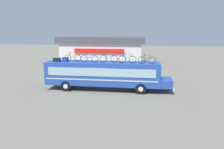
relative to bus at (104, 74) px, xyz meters
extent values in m
plane|color=slate|center=(-0.20, 0.00, -1.70)|extent=(120.00, 120.00, 0.00)
cube|color=#23479E|center=(-0.20, 0.00, 0.05)|extent=(11.51, 2.36, 2.27)
cube|color=#23479E|center=(6.15, 0.00, -0.71)|extent=(1.18, 2.17, 0.75)
cube|color=#99B7C6|center=(-0.20, -1.19, 0.36)|extent=(10.59, 0.04, 0.81)
cube|color=#99B7C6|center=(-0.20, 1.19, 0.36)|extent=(10.59, 0.04, 0.81)
cube|color=silver|center=(-0.20, -1.20, -0.40)|extent=(11.05, 0.03, 0.12)
cube|color=silver|center=(-0.20, 1.20, -0.40)|extent=(11.05, 0.03, 0.12)
cube|color=silver|center=(6.80, 0.00, -1.17)|extent=(0.16, 2.24, 0.24)
cylinder|color=black|center=(3.72, -1.04, -1.17)|extent=(1.06, 0.28, 1.06)
cylinder|color=silver|center=(3.72, -1.04, -1.17)|extent=(0.48, 0.30, 0.48)
cylinder|color=black|center=(3.72, 1.04, -1.17)|extent=(1.06, 0.28, 1.06)
cylinder|color=silver|center=(3.72, 1.04, -1.17)|extent=(0.48, 0.30, 0.48)
cylinder|color=black|center=(-3.77, -1.04, -1.17)|extent=(1.06, 0.28, 1.06)
cylinder|color=silver|center=(-3.77, -1.04, -1.17)|extent=(0.48, 0.30, 0.48)
cylinder|color=black|center=(-3.77, 1.04, -1.17)|extent=(1.06, 0.28, 1.06)
cylinder|color=silver|center=(-3.77, 1.04, -1.17)|extent=(0.48, 0.30, 0.48)
cube|color=black|center=(-4.91, -0.27, 1.38)|extent=(0.71, 0.34, 0.38)
cube|color=#193899|center=(-4.06, -0.11, 1.40)|extent=(0.53, 0.53, 0.43)
torus|color=black|center=(-3.90, 0.22, 1.53)|extent=(0.70, 0.04, 0.70)
torus|color=black|center=(-2.82, 0.22, 1.53)|extent=(0.70, 0.04, 0.70)
cylinder|color=orange|center=(-3.57, 0.22, 1.79)|extent=(0.21, 0.04, 0.50)
cylinder|color=orange|center=(-3.25, 0.22, 1.78)|extent=(0.50, 0.04, 0.48)
cylinder|color=orange|center=(-3.34, 0.22, 2.02)|extent=(0.65, 0.04, 0.07)
cylinder|color=orange|center=(-3.69, 0.22, 1.54)|extent=(0.41, 0.03, 0.05)
cylinder|color=orange|center=(-3.78, 0.22, 1.78)|extent=(0.26, 0.03, 0.52)
cylinder|color=orange|center=(-2.92, 0.22, 1.77)|extent=(0.22, 0.03, 0.48)
cylinder|color=silver|center=(-3.02, 0.22, 2.05)|extent=(0.03, 0.44, 0.03)
ellipsoid|color=black|center=(-3.66, 0.22, 2.08)|extent=(0.20, 0.08, 0.06)
torus|color=black|center=(-2.02, -0.25, 1.53)|extent=(0.69, 0.04, 0.69)
torus|color=black|center=(-0.93, -0.25, 1.53)|extent=(0.69, 0.04, 0.69)
cylinder|color=#197FDB|center=(-1.69, -0.25, 1.79)|extent=(0.21, 0.04, 0.49)
cylinder|color=#197FDB|center=(-1.37, -0.25, 1.78)|extent=(0.51, 0.04, 0.48)
cylinder|color=#197FDB|center=(-1.45, -0.25, 2.02)|extent=(0.66, 0.04, 0.07)
cylinder|color=#197FDB|center=(-1.81, -0.25, 1.54)|extent=(0.42, 0.03, 0.05)
cylinder|color=#197FDB|center=(-1.90, -0.25, 1.78)|extent=(0.27, 0.03, 0.51)
cylinder|color=#197FDB|center=(-1.03, -0.25, 1.77)|extent=(0.23, 0.03, 0.48)
cylinder|color=silver|center=(-1.13, -0.25, 2.05)|extent=(0.03, 0.44, 0.03)
ellipsoid|color=black|center=(-1.78, -0.25, 2.07)|extent=(0.20, 0.08, 0.06)
torus|color=black|center=(-0.08, -0.13, 1.55)|extent=(0.72, 0.04, 0.72)
torus|color=black|center=(1.01, -0.13, 1.55)|extent=(0.72, 0.04, 0.72)
cylinder|color=#197FDB|center=(0.25, -0.13, 1.82)|extent=(0.21, 0.04, 0.52)
cylinder|color=#197FDB|center=(0.58, -0.13, 1.80)|extent=(0.51, 0.04, 0.50)
cylinder|color=#197FDB|center=(0.49, -0.13, 2.05)|extent=(0.66, 0.04, 0.07)
cylinder|color=#197FDB|center=(0.13, -0.13, 1.56)|extent=(0.42, 0.03, 0.05)
cylinder|color=#197FDB|center=(0.04, -0.13, 1.81)|extent=(0.27, 0.03, 0.54)
cylinder|color=#197FDB|center=(0.92, -0.13, 1.79)|extent=(0.23, 0.03, 0.50)
cylinder|color=silver|center=(0.82, -0.13, 2.09)|extent=(0.03, 0.44, 0.03)
ellipsoid|color=black|center=(0.16, -0.13, 2.11)|extent=(0.20, 0.08, 0.06)
torus|color=black|center=(1.84, -0.29, 1.55)|extent=(0.72, 0.04, 0.72)
torus|color=black|center=(2.86, -0.29, 1.55)|extent=(0.72, 0.04, 0.72)
cylinder|color=#197FDB|center=(2.14, -0.29, 1.82)|extent=(0.20, 0.04, 0.52)
cylinder|color=#197FDB|center=(2.45, -0.29, 1.80)|extent=(0.47, 0.04, 0.50)
cylinder|color=#197FDB|center=(2.37, -0.29, 2.05)|extent=(0.61, 0.04, 0.07)
cylinder|color=#197FDB|center=(2.03, -0.29, 1.56)|extent=(0.39, 0.03, 0.05)
cylinder|color=#197FDB|center=(1.95, -0.29, 1.81)|extent=(0.25, 0.03, 0.54)
cylinder|color=#197FDB|center=(2.76, -0.29, 1.79)|extent=(0.21, 0.03, 0.50)
cylinder|color=silver|center=(2.67, -0.29, 2.09)|extent=(0.03, 0.44, 0.03)
ellipsoid|color=black|center=(2.06, -0.29, 2.11)|extent=(0.20, 0.08, 0.06)
torus|color=black|center=(3.75, -0.34, 1.52)|extent=(0.68, 0.04, 0.68)
torus|color=black|center=(4.74, -0.34, 1.52)|extent=(0.68, 0.04, 0.68)
cylinder|color=green|center=(4.05, -0.34, 1.78)|extent=(0.19, 0.04, 0.48)
cylinder|color=green|center=(4.34, -0.34, 1.76)|extent=(0.46, 0.04, 0.46)
cylinder|color=green|center=(4.27, -0.34, 2.00)|extent=(0.59, 0.04, 0.07)
cylinder|color=green|center=(3.94, -0.34, 1.53)|extent=(0.38, 0.03, 0.05)
cylinder|color=green|center=(3.86, -0.34, 1.77)|extent=(0.24, 0.03, 0.50)
cylinder|color=green|center=(4.65, -0.34, 1.75)|extent=(0.21, 0.03, 0.47)
cylinder|color=silver|center=(4.56, -0.34, 2.03)|extent=(0.03, 0.44, 0.03)
ellipsoid|color=black|center=(3.97, -0.34, 2.05)|extent=(0.20, 0.08, 0.06)
cube|color=silver|center=(-2.78, 14.79, 0.27)|extent=(12.83, 7.16, 3.93)
cube|color=#4C4C56|center=(-2.78, 14.79, 2.72)|extent=(13.85, 7.73, 0.99)
cube|color=red|center=(-2.78, 11.11, 1.13)|extent=(7.70, 0.16, 0.70)
camera|label=1|loc=(3.72, -21.26, 4.51)|focal=34.65mm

